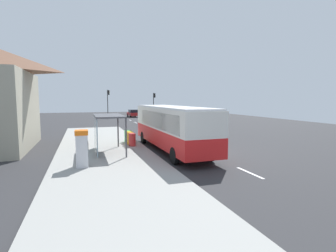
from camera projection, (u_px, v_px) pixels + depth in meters
ground_plane at (149, 130)px, 32.25m from camera, size 56.00×92.00×0.04m
sidewalk_platform at (103, 150)px, 18.92m from camera, size 6.20×30.00×0.18m
lane_stripe_seg_0 at (250, 173)px, 13.40m from camera, size 0.16×2.20×0.01m
lane_stripe_seg_1 at (206, 154)px, 18.13m from camera, size 0.16×2.20×0.01m
lane_stripe_seg_2 at (180, 142)px, 22.86m from camera, size 0.16×2.20×0.01m
lane_stripe_seg_3 at (163, 135)px, 27.59m from camera, size 0.16×2.20×0.01m
lane_stripe_seg_4 at (151, 130)px, 32.32m from camera, size 0.16×2.20×0.01m
lane_stripe_seg_5 at (143, 126)px, 37.05m from camera, size 0.16×2.20×0.01m
lane_stripe_seg_6 at (136, 123)px, 41.78m from camera, size 0.16×2.20×0.01m
lane_stripe_seg_7 at (130, 120)px, 46.51m from camera, size 0.16×2.20×0.01m
bus at (171, 126)px, 18.87m from camera, size 2.66×11.04×3.21m
white_van at (155, 116)px, 37.99m from camera, size 2.04×5.20×2.30m
sedan_near at (133, 113)px, 54.91m from camera, size 1.94×4.45×1.52m
ticket_machine at (82, 148)px, 13.85m from camera, size 0.66×0.76×1.94m
recycling_bin_red at (132, 140)px, 20.06m from camera, size 0.52×0.52×0.95m
recycling_bin_orange at (131, 138)px, 20.72m from camera, size 0.52×0.52×0.95m
recycling_bin_yellow at (129, 137)px, 21.38m from camera, size 0.52×0.52×0.95m
recycling_bin_green at (128, 136)px, 22.04m from camera, size 0.52×0.52×0.95m
traffic_light_near_side at (154, 101)px, 50.95m from camera, size 0.49×0.28×4.90m
traffic_light_far_side at (108, 100)px, 49.02m from camera, size 0.49×0.28×5.41m
bus_shelter at (104, 124)px, 17.45m from camera, size 1.80×4.00×2.50m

